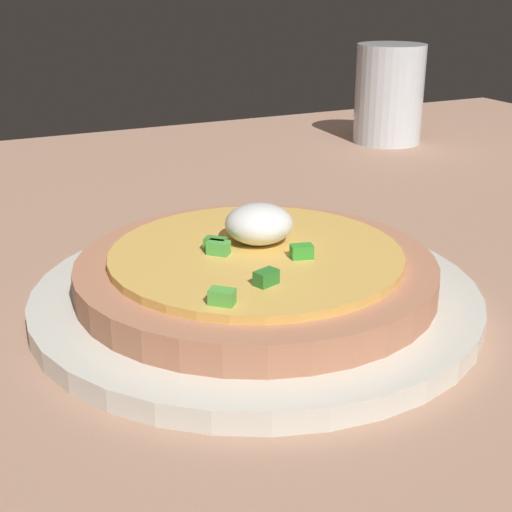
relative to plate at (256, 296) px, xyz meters
The scene contains 4 objects.
dining_table 11.88cm from the plate, 72.53° to the left, with size 127.83×88.11×2.05cm, color tan.
plate is the anchor object (origin of this frame).
pizza 1.85cm from the plate, 59.11° to the left, with size 21.67×21.67×4.74cm.
cup_near 48.85cm from the plate, 45.69° to the left, with size 8.04×8.04×11.41cm.
Camera 1 is at (-20.78, -47.51, 21.22)cm, focal length 50.60 mm.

